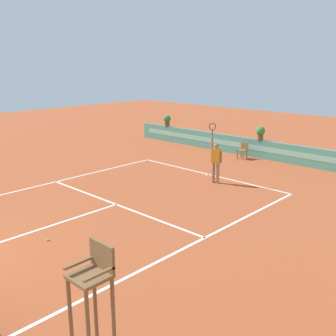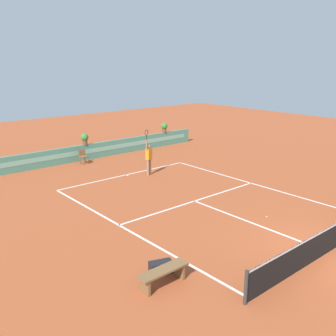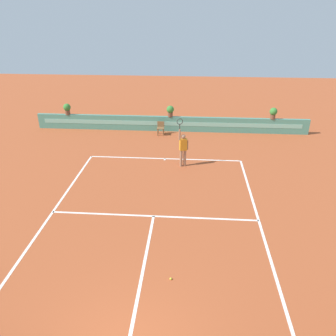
{
  "view_description": "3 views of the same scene",
  "coord_description": "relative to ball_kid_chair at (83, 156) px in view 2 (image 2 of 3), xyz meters",
  "views": [
    {
      "loc": [
        10.6,
        -2.06,
        5.0
      ],
      "look_at": [
        0.4,
        8.73,
        1.0
      ],
      "focal_mm": 41.77,
      "sensor_mm": 36.0,
      "label": 1
    },
    {
      "loc": [
        -11.71,
        -5.4,
        6.21
      ],
      "look_at": [
        0.4,
        8.73,
        1.0
      ],
      "focal_mm": 41.38,
      "sensor_mm": 36.0,
      "label": 2
    },
    {
      "loc": [
        1.35,
        -4.21,
        7.41
      ],
      "look_at": [
        0.4,
        8.73,
        1.0
      ],
      "focal_mm": 34.69,
      "sensor_mm": 36.0,
      "label": 3
    }
  ],
  "objects": [
    {
      "name": "net",
      "position": [
        0.58,
        -15.66,
        0.03
      ],
      "size": [
        8.92,
        0.1,
        1.0
      ],
      "color": "#333333",
      "rests_on": "ground"
    },
    {
      "name": "ball_kid_chair",
      "position": [
        0.0,
        0.0,
        0.0
      ],
      "size": [
        0.44,
        0.44,
        0.85
      ],
      "color": "brown",
      "rests_on": "ground"
    },
    {
      "name": "potted_plant_far_right",
      "position": [
        7.19,
        0.73,
        0.93
      ],
      "size": [
        0.48,
        0.48,
        0.72
      ],
      "color": "brown",
      "rests_on": "back_wall_barrier"
    },
    {
      "name": "tennis_player",
      "position": [
        1.58,
        -4.6,
        0.57
      ],
      "size": [
        0.6,
        0.32,
        2.58
      ],
      "color": "#9E7051",
      "rests_on": "ground"
    },
    {
      "name": "ground_plane",
      "position": [
        0.58,
        -9.66,
        -0.48
      ],
      "size": [
        60.0,
        60.0,
        0.0
      ],
      "primitive_type": "plane",
      "color": "#A84C28"
    },
    {
      "name": "tennis_ball_near_baseline",
      "position": [
        1.48,
        -12.55,
        -0.44
      ],
      "size": [
        0.07,
        0.07,
        0.07
      ],
      "primitive_type": "sphere",
      "color": "#CCE033",
      "rests_on": "ground"
    },
    {
      "name": "gear_bag",
      "position": [
        -4.5,
        -13.0,
        -0.3
      ],
      "size": [
        0.78,
        0.58,
        0.36
      ],
      "primitive_type": "cube",
      "rotation": [
        0.0,
        0.0,
        -0.35
      ],
      "color": "black",
      "rests_on": "ground"
    },
    {
      "name": "back_wall_barrier",
      "position": [
        0.58,
        0.73,
        0.02
      ],
      "size": [
        18.0,
        0.21,
        1.0
      ],
      "color": "#4C8E7A",
      "rests_on": "ground"
    },
    {
      "name": "potted_plant_centre",
      "position": [
        0.57,
        0.73,
        0.93
      ],
      "size": [
        0.48,
        0.48,
        0.72
      ],
      "color": "brown",
      "rests_on": "back_wall_barrier"
    },
    {
      "name": "court_lines",
      "position": [
        0.58,
        -8.94,
        -0.47
      ],
      "size": [
        8.32,
        11.94,
        0.01
      ],
      "color": "white",
      "rests_on": "ground"
    },
    {
      "name": "bench_courtside",
      "position": [
        -4.89,
        -13.57,
        -0.1
      ],
      "size": [
        1.6,
        0.44,
        0.51
      ],
      "color": "brown",
      "rests_on": "ground"
    }
  ]
}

